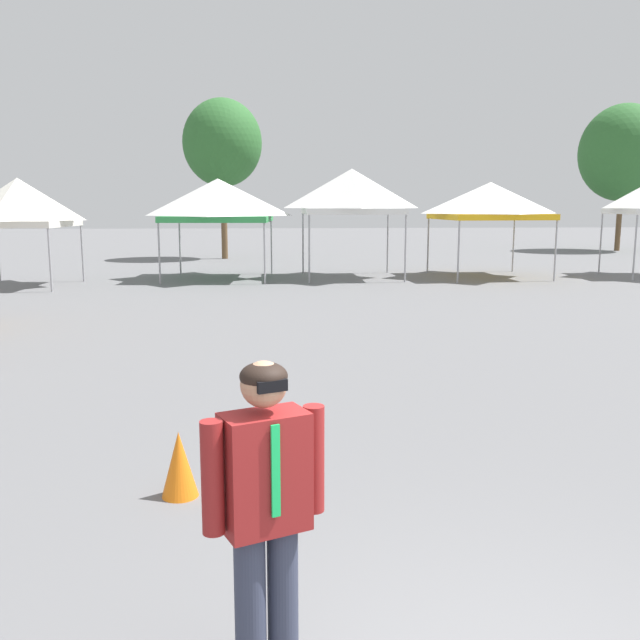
% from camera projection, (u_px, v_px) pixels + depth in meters
% --- Properties ---
extents(canopy_tent_far_left, '(3.09, 3.09, 3.30)m').
position_uv_depth(canopy_tent_far_left, '(18.00, 202.00, 20.92)').
color(canopy_tent_far_left, '#9E9EA3').
rests_on(canopy_tent_far_left, ground).
extents(canopy_tent_behind_center, '(3.73, 3.73, 3.36)m').
position_uv_depth(canopy_tent_behind_center, '(218.00, 200.00, 23.17)').
color(canopy_tent_behind_center, '#9E9EA3').
rests_on(canopy_tent_behind_center, ground).
extents(canopy_tent_right_of_center, '(3.33, 3.33, 3.69)m').
position_uv_depth(canopy_tent_right_of_center, '(352.00, 192.00, 23.42)').
color(canopy_tent_right_of_center, '#9E9EA3').
rests_on(canopy_tent_right_of_center, ground).
extents(canopy_tent_left_of_center, '(3.72, 3.72, 3.25)m').
position_uv_depth(canopy_tent_left_of_center, '(490.00, 201.00, 23.76)').
color(canopy_tent_left_of_center, '#9E9EA3').
rests_on(canopy_tent_left_of_center, ground).
extents(person_foreground, '(0.61, 0.39, 1.78)m').
position_uv_depth(person_foreground, '(265.00, 507.00, 3.44)').
color(person_foreground, '#33384C').
rests_on(person_foreground, ground).
extents(tree_behind_tents_left, '(3.58, 3.58, 7.22)m').
position_uv_depth(tree_behind_tents_left, '(222.00, 143.00, 31.27)').
color(tree_behind_tents_left, brown).
rests_on(tree_behind_tents_left, ground).
extents(tree_behind_tents_center, '(4.64, 4.64, 7.76)m').
position_uv_depth(tree_behind_tents_center, '(624.00, 153.00, 36.73)').
color(tree_behind_tents_center, brown).
rests_on(tree_behind_tents_center, ground).
extents(traffic_cone_lot_center, '(0.32, 0.32, 0.59)m').
position_uv_depth(traffic_cone_lot_center, '(179.00, 464.00, 6.00)').
color(traffic_cone_lot_center, orange).
rests_on(traffic_cone_lot_center, ground).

